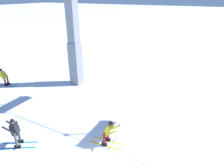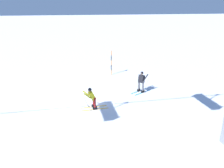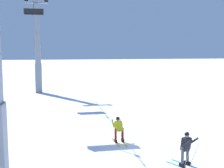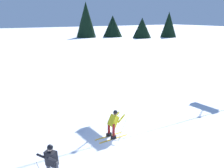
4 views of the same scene
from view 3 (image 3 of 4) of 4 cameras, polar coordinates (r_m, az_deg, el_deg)
The scene contains 5 objects.
ground_plane at distance 17.68m, azimuth 4.32°, elevation -10.19°, with size 260.00×260.00×0.00m, color white.
skier_carving_main at distance 16.46m, azimuth 1.28°, elevation -8.61°, with size 1.73×0.73×1.51m.
lift_tower_far at distance 35.47m, azimuth -14.35°, elevation 5.69°, with size 0.75×2.68×10.99m.
chairlift_seat_middle at distance 30.99m, azimuth -15.12°, elevation 13.62°, with size 0.61×1.96×2.29m.
skier_distant_downhill at distance 13.47m, azimuth 14.35°, elevation -11.86°, with size 1.72×1.30×1.61m.
Camera 3 is at (-16.30, 4.49, 5.18)m, focal length 46.53 mm.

